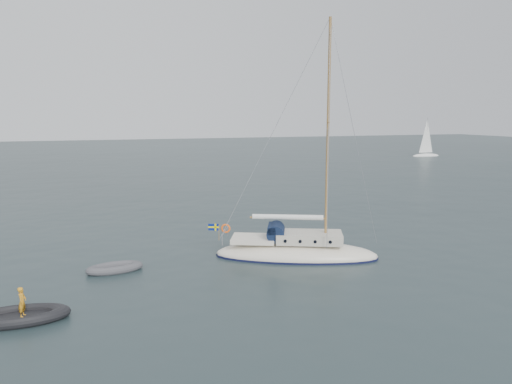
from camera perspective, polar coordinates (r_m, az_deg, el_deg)
name	(u,v)px	position (r m, az deg, el deg)	size (l,w,h in m)	color
ground	(242,257)	(30.66, -1.60, -7.41)	(300.00, 300.00, 0.00)	black
sailboat	(297,240)	(30.30, 4.65, -5.46)	(10.30, 3.08, 14.66)	#F4E5CF
dinghy	(115,268)	(28.92, -15.84, -8.36)	(3.12, 1.41, 0.45)	#4C4C50
rib	(17,316)	(23.71, -25.66, -12.66)	(4.24, 1.93, 1.50)	black
distant_yacht_b	(426,139)	(109.29, 18.90, 5.76)	(6.33, 3.38, 8.39)	white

